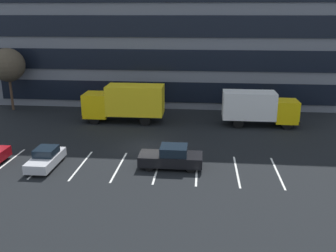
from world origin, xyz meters
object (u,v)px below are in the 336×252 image
at_px(sedan_silver, 46,158).
at_px(bare_tree, 8,65).
at_px(sedan_black, 171,157).
at_px(box_truck_yellow_all, 125,101).
at_px(box_truck_yellow, 258,107).

bearing_deg(sedan_silver, bare_tree, 124.01).
relative_size(sedan_black, bare_tree, 0.65).
bearing_deg(sedan_black, box_truck_yellow_all, 116.75).
height_order(box_truck_yellow, sedan_silver, box_truck_yellow).
xyz_separation_m(box_truck_yellow_all, box_truck_yellow, (13.08, -0.12, -0.22)).
bearing_deg(box_truck_yellow, sedan_black, -124.43).
relative_size(box_truck_yellow_all, bare_tree, 1.17).
xyz_separation_m(box_truck_yellow_all, sedan_black, (5.58, -11.07, -1.35)).
height_order(box_truck_yellow_all, sedan_silver, box_truck_yellow_all).
xyz_separation_m(box_truck_yellow, bare_tree, (-26.88, 3.75, 3.18)).
bearing_deg(sedan_silver, box_truck_yellow, 35.36).
bearing_deg(box_truck_yellow, sedan_silver, -144.64).
bearing_deg(box_truck_yellow_all, sedan_silver, -106.00).
distance_m(sedan_black, sedan_silver, 8.99).
height_order(box_truck_yellow_all, bare_tree, bare_tree).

